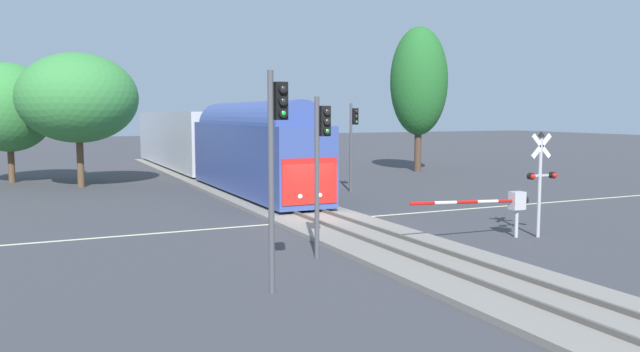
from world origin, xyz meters
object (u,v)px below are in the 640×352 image
pine_left_background (9,107)px  crossing_gate_near (506,203)px  traffic_signal_median (321,151)px  oak_behind_train (78,98)px  crossing_signal_mast (541,173)px  maple_right_background (419,82)px  commuter_train (208,141)px  traffic_signal_near_left (276,146)px  traffic_signal_far_side (353,133)px

pine_left_background → crossing_gate_near: bearing=-59.0°
crossing_gate_near → traffic_signal_median: bearing=179.7°
oak_behind_train → traffic_signal_median: bearing=-76.9°
crossing_signal_mast → traffic_signal_median: 9.26m
traffic_signal_median → maple_right_background: (20.40, 25.02, 3.78)m
oak_behind_train → commuter_train: bearing=7.4°
commuter_train → traffic_signal_near_left: size_ratio=6.64×
maple_right_background → commuter_train: bearing=176.7°
crossing_gate_near → pine_left_background: size_ratio=0.66×
maple_right_background → pine_left_background: bearing=171.4°
crossing_gate_near → oak_behind_train: 28.74m
traffic_signal_near_left → pine_left_background: pine_left_background is taller
traffic_signal_near_left → traffic_signal_median: bearing=49.0°
maple_right_background → pine_left_background: 30.80m
crossing_signal_mast → oak_behind_train: oak_behind_train is taller
traffic_signal_median → maple_right_background: bearing=50.8°
crossing_signal_mast → traffic_signal_far_side: size_ratio=0.76×
oak_behind_train → pine_left_background: bearing=131.3°
traffic_signal_median → traffic_signal_near_left: 4.31m
crossing_gate_near → traffic_signal_near_left: traffic_signal_near_left is taller
maple_right_background → oak_behind_train: size_ratio=1.36×
maple_right_background → oak_behind_train: bearing=-179.7°
traffic_signal_far_side → maple_right_background: bearing=41.1°
crossing_gate_near → traffic_signal_median: 8.13m
crossing_signal_mast → pine_left_background: size_ratio=0.50×
traffic_signal_median → traffic_signal_near_left: traffic_signal_near_left is taller
maple_right_background → crossing_gate_near: bearing=-116.6°
crossing_signal_mast → traffic_signal_far_side: (0.02, 15.64, 1.11)m
pine_left_background → traffic_signal_near_left: bearing=-77.7°
commuter_train → oak_behind_train: size_ratio=4.55×
traffic_signal_median → traffic_signal_far_side: bearing=58.9°
oak_behind_train → traffic_signal_far_side: bearing=-32.7°
crossing_gate_near → crossing_signal_mast: (1.36, -0.36, 1.12)m
crossing_signal_mast → pine_left_background: (-19.16, 30.04, 2.68)m
traffic_signal_far_side → maple_right_background: 15.33m
traffic_signal_median → traffic_signal_near_left: size_ratio=0.90×
commuter_train → traffic_signal_median: (-2.99, -26.03, 0.83)m
crossing_signal_mast → traffic_signal_median: traffic_signal_median is taller
crossing_gate_near → crossing_signal_mast: size_ratio=1.31×
crossing_signal_mast → traffic_signal_near_left: bearing=-166.7°
crossing_gate_near → traffic_signal_near_left: size_ratio=0.91×
traffic_signal_far_side → oak_behind_train: 17.96m
crossing_signal_mast → oak_behind_train: 29.57m
crossing_signal_mast → crossing_gate_near: bearing=165.0°
traffic_signal_median → traffic_signal_near_left: (-2.82, -3.24, 0.38)m
traffic_signal_near_left → oak_behind_train: oak_behind_train is taller
crossing_gate_near → maple_right_background: bearing=63.4°
maple_right_background → traffic_signal_near_left: bearing=-129.4°
commuter_train → pine_left_background: pine_left_background is taller
crossing_signal_mast → traffic_signal_near_left: size_ratio=0.70×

